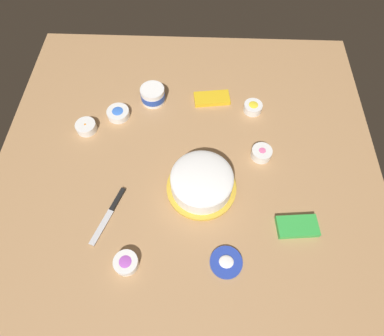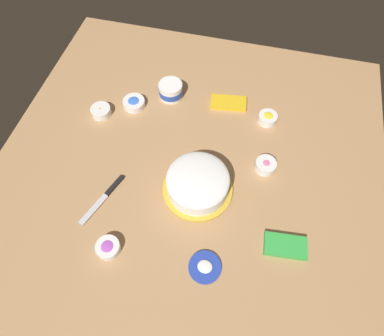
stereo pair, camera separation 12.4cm
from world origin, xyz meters
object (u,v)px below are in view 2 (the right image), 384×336
(frosted_cake, at_px, (198,184))
(candy_box_upper, at_px, (228,103))
(sprinkle_bowl_orange, at_px, (101,111))
(frosting_tub_lid, at_px, (205,267))
(spreading_knife, at_px, (106,195))
(sprinkle_bowl_rainbow, at_px, (108,247))
(sprinkle_bowl_yellow, at_px, (268,118))
(sprinkle_bowl_blue, at_px, (134,103))
(sprinkle_bowl_pink, at_px, (266,165))
(frosting_tub, at_px, (171,90))
(candy_box_lower, at_px, (285,246))

(frosted_cake, bearing_deg, candy_box_upper, -94.65)
(sprinkle_bowl_orange, height_order, candy_box_upper, sprinkle_bowl_orange)
(frosting_tub_lid, height_order, candy_box_upper, candy_box_upper)
(spreading_knife, xyz_separation_m, sprinkle_bowl_rainbow, (-0.08, 0.19, 0.01))
(sprinkle_bowl_yellow, height_order, sprinkle_bowl_blue, sprinkle_bowl_yellow)
(spreading_knife, bearing_deg, sprinkle_bowl_pink, -155.13)
(sprinkle_bowl_rainbow, height_order, sprinkle_bowl_orange, same)
(spreading_knife, xyz_separation_m, sprinkle_bowl_pink, (-0.57, -0.26, 0.02))
(sprinkle_bowl_blue, relative_size, candy_box_upper, 0.61)
(sprinkle_bowl_rainbow, bearing_deg, spreading_knife, -66.15)
(sprinkle_bowl_pink, bearing_deg, sprinkle_bowl_rainbow, 43.09)
(frosting_tub_lid, xyz_separation_m, sprinkle_bowl_blue, (0.46, -0.62, 0.01))
(sprinkle_bowl_yellow, relative_size, sprinkle_bowl_pink, 0.98)
(frosting_tub, xyz_separation_m, sprinkle_bowl_yellow, (-0.44, 0.04, -0.02))
(sprinkle_bowl_rainbow, height_order, candy_box_upper, sprinkle_bowl_rainbow)
(frosted_cake, xyz_separation_m, candy_box_lower, (-0.35, 0.14, -0.04))
(frosting_tub_lid, xyz_separation_m, candy_box_upper, (0.05, -0.73, 0.00))
(frosting_tub_lid, distance_m, sprinkle_bowl_rainbow, 0.34)
(frosting_tub, relative_size, sprinkle_bowl_rainbow, 1.30)
(sprinkle_bowl_yellow, relative_size, sprinkle_bowl_rainbow, 0.96)
(sprinkle_bowl_blue, bearing_deg, frosting_tub_lid, 126.61)
(frosted_cake, distance_m, frosting_tub_lid, 0.30)
(frosting_tub, xyz_separation_m, candy_box_lower, (-0.57, 0.58, -0.02))
(frosting_tub_lid, relative_size, sprinkle_bowl_orange, 1.30)
(frosted_cake, bearing_deg, frosting_tub, -62.57)
(sprinkle_bowl_rainbow, relative_size, candy_box_lower, 0.57)
(frosting_tub, distance_m, sprinkle_bowl_yellow, 0.45)
(frosting_tub_lid, relative_size, sprinkle_bowl_rainbow, 1.34)
(candy_box_lower, bearing_deg, sprinkle_bowl_rainbow, 9.06)
(frosting_tub, bearing_deg, frosting_tub_lid, 113.91)
(frosting_tub_lid, bearing_deg, sprinkle_bowl_rainbow, 2.91)
(sprinkle_bowl_rainbow, relative_size, sprinkle_bowl_orange, 0.97)
(sprinkle_bowl_yellow, relative_size, sprinkle_bowl_orange, 0.94)
(sprinkle_bowl_yellow, distance_m, candy_box_lower, 0.56)
(frosted_cake, height_order, spreading_knife, frosted_cake)
(frosting_tub_lid, bearing_deg, candy_box_lower, -152.22)
(candy_box_lower, bearing_deg, sprinkle_bowl_orange, -31.12)
(sprinkle_bowl_yellow, height_order, sprinkle_bowl_rainbow, sprinkle_bowl_yellow)
(frosting_tub, distance_m, sprinkle_bowl_orange, 0.32)
(candy_box_lower, bearing_deg, spreading_knife, -8.51)
(frosted_cake, height_order, frosting_tub_lid, frosted_cake)
(frosting_tub, height_order, frosting_tub_lid, frosting_tub)
(spreading_knife, height_order, sprinkle_bowl_orange, sprinkle_bowl_orange)
(spreading_knife, relative_size, candy_box_lower, 1.56)
(spreading_knife, xyz_separation_m, sprinkle_bowl_blue, (0.04, -0.45, 0.01))
(sprinkle_bowl_yellow, xyz_separation_m, candy_box_lower, (-0.13, 0.54, -0.01))
(frosting_tub_lid, height_order, sprinkle_bowl_rainbow, sprinkle_bowl_rainbow)
(sprinkle_bowl_orange, bearing_deg, candy_box_upper, -160.64)
(candy_box_upper, bearing_deg, sprinkle_bowl_yellow, 155.67)
(frosting_tub, xyz_separation_m, sprinkle_bowl_pink, (-0.46, 0.28, -0.01))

